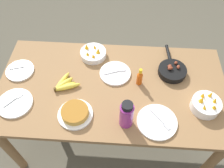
{
  "coord_description": "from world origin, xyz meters",
  "views": [
    {
      "loc": [
        0.07,
        -1.03,
        2.19
      ],
      "look_at": [
        0.0,
        0.0,
        0.81
      ],
      "focal_mm": 38.0,
      "sensor_mm": 36.0,
      "label": 1
    }
  ],
  "objects_px": {
    "empty_plate_far_right": "(15,103)",
    "empty_plate_mid_edge": "(20,71)",
    "empty_plate_near_front": "(115,73)",
    "frittata_plate_center": "(75,113)",
    "water_bottle": "(127,115)",
    "fruit_bowl_citrus": "(206,105)",
    "empty_plate_far_left": "(157,122)",
    "fruit_bowl_mango": "(93,53)",
    "banana_bunch": "(64,85)",
    "hot_sauce_bottle": "(140,77)",
    "skillet": "(172,70)"
  },
  "relations": [
    {
      "from": "empty_plate_near_front",
      "to": "empty_plate_mid_edge",
      "type": "distance_m",
      "value": 0.74
    },
    {
      "from": "skillet",
      "to": "empty_plate_mid_edge",
      "type": "height_order",
      "value": "skillet"
    },
    {
      "from": "fruit_bowl_citrus",
      "to": "hot_sauce_bottle",
      "type": "distance_m",
      "value": 0.49
    },
    {
      "from": "water_bottle",
      "to": "fruit_bowl_citrus",
      "type": "bearing_deg",
      "value": 15.65
    },
    {
      "from": "empty_plate_mid_edge",
      "to": "frittata_plate_center",
      "type": "bearing_deg",
      "value": -35.95
    },
    {
      "from": "fruit_bowl_mango",
      "to": "water_bottle",
      "type": "distance_m",
      "value": 0.66
    },
    {
      "from": "fruit_bowl_citrus",
      "to": "empty_plate_far_left",
      "type": "bearing_deg",
      "value": -157.68
    },
    {
      "from": "frittata_plate_center",
      "to": "fruit_bowl_citrus",
      "type": "distance_m",
      "value": 0.89
    },
    {
      "from": "fruit_bowl_mango",
      "to": "hot_sauce_bottle",
      "type": "height_order",
      "value": "hot_sauce_bottle"
    },
    {
      "from": "banana_bunch",
      "to": "empty_plate_far_left",
      "type": "height_order",
      "value": "banana_bunch"
    },
    {
      "from": "fruit_bowl_citrus",
      "to": "water_bottle",
      "type": "bearing_deg",
      "value": -164.35
    },
    {
      "from": "skillet",
      "to": "empty_plate_far_left",
      "type": "xyz_separation_m",
      "value": [
        -0.13,
        -0.44,
        -0.02
      ]
    },
    {
      "from": "frittata_plate_center",
      "to": "fruit_bowl_citrus",
      "type": "relative_size",
      "value": 1.2
    },
    {
      "from": "empty_plate_far_right",
      "to": "empty_plate_mid_edge",
      "type": "distance_m",
      "value": 0.3
    },
    {
      "from": "empty_plate_far_right",
      "to": "fruit_bowl_mango",
      "type": "xyz_separation_m",
      "value": [
        0.49,
        0.5,
        0.02
      ]
    },
    {
      "from": "empty_plate_far_left",
      "to": "empty_plate_far_right",
      "type": "bearing_deg",
      "value": 175.32
    },
    {
      "from": "banana_bunch",
      "to": "empty_plate_near_front",
      "type": "relative_size",
      "value": 0.84
    },
    {
      "from": "fruit_bowl_mango",
      "to": "fruit_bowl_citrus",
      "type": "relative_size",
      "value": 1.04
    },
    {
      "from": "empty_plate_near_front",
      "to": "fruit_bowl_mango",
      "type": "distance_m",
      "value": 0.26
    },
    {
      "from": "fruit_bowl_mango",
      "to": "water_bottle",
      "type": "relative_size",
      "value": 0.92
    },
    {
      "from": "banana_bunch",
      "to": "skillet",
      "type": "relative_size",
      "value": 0.54
    },
    {
      "from": "empty_plate_far_left",
      "to": "water_bottle",
      "type": "height_order",
      "value": "water_bottle"
    },
    {
      "from": "skillet",
      "to": "empty_plate_mid_edge",
      "type": "relative_size",
      "value": 1.75
    },
    {
      "from": "frittata_plate_center",
      "to": "fruit_bowl_mango",
      "type": "xyz_separation_m",
      "value": [
        0.06,
        0.56,
        0.0
      ]
    },
    {
      "from": "skillet",
      "to": "hot_sauce_bottle",
      "type": "relative_size",
      "value": 2.41
    },
    {
      "from": "empty_plate_near_front",
      "to": "hot_sauce_bottle",
      "type": "relative_size",
      "value": 1.53
    },
    {
      "from": "fruit_bowl_mango",
      "to": "skillet",
      "type": "bearing_deg",
      "value": -12.47
    },
    {
      "from": "empty_plate_far_left",
      "to": "fruit_bowl_mango",
      "type": "distance_m",
      "value": 0.76
    },
    {
      "from": "empty_plate_near_front",
      "to": "fruit_bowl_citrus",
      "type": "relative_size",
      "value": 1.2
    },
    {
      "from": "empty_plate_mid_edge",
      "to": "empty_plate_far_left",
      "type": "bearing_deg",
      "value": -19.87
    },
    {
      "from": "empty_plate_mid_edge",
      "to": "empty_plate_near_front",
      "type": "bearing_deg",
      "value": 1.74
    },
    {
      "from": "frittata_plate_center",
      "to": "fruit_bowl_mango",
      "type": "distance_m",
      "value": 0.56
    },
    {
      "from": "fruit_bowl_mango",
      "to": "water_bottle",
      "type": "height_order",
      "value": "water_bottle"
    },
    {
      "from": "hot_sauce_bottle",
      "to": "empty_plate_far_right",
      "type": "bearing_deg",
      "value": -164.49
    },
    {
      "from": "fruit_bowl_mango",
      "to": "fruit_bowl_citrus",
      "type": "height_order",
      "value": "fruit_bowl_citrus"
    },
    {
      "from": "frittata_plate_center",
      "to": "empty_plate_near_front",
      "type": "distance_m",
      "value": 0.45
    },
    {
      "from": "frittata_plate_center",
      "to": "empty_plate_near_front",
      "type": "height_order",
      "value": "frittata_plate_center"
    },
    {
      "from": "empty_plate_far_left",
      "to": "fruit_bowl_citrus",
      "type": "relative_size",
      "value": 1.35
    },
    {
      "from": "empty_plate_mid_edge",
      "to": "fruit_bowl_mango",
      "type": "relative_size",
      "value": 1.03
    },
    {
      "from": "empty_plate_far_left",
      "to": "fruit_bowl_citrus",
      "type": "height_order",
      "value": "fruit_bowl_citrus"
    },
    {
      "from": "fruit_bowl_mango",
      "to": "water_bottle",
      "type": "bearing_deg",
      "value": -64.34
    },
    {
      "from": "empty_plate_near_front",
      "to": "hot_sauce_bottle",
      "type": "xyz_separation_m",
      "value": [
        0.18,
        -0.08,
        0.06
      ]
    },
    {
      "from": "skillet",
      "to": "empty_plate_far_left",
      "type": "relative_size",
      "value": 1.39
    },
    {
      "from": "frittata_plate_center",
      "to": "water_bottle",
      "type": "xyz_separation_m",
      "value": [
        0.34,
        -0.03,
        0.08
      ]
    },
    {
      "from": "empty_plate_far_left",
      "to": "fruit_bowl_mango",
      "type": "xyz_separation_m",
      "value": [
        -0.49,
        0.58,
        0.02
      ]
    },
    {
      "from": "empty_plate_mid_edge",
      "to": "fruit_bowl_citrus",
      "type": "height_order",
      "value": "fruit_bowl_citrus"
    },
    {
      "from": "empty_plate_far_right",
      "to": "hot_sauce_bottle",
      "type": "relative_size",
      "value": 1.59
    },
    {
      "from": "frittata_plate_center",
      "to": "water_bottle",
      "type": "bearing_deg",
      "value": -5.79
    },
    {
      "from": "banana_bunch",
      "to": "water_bottle",
      "type": "distance_m",
      "value": 0.54
    },
    {
      "from": "empty_plate_far_right",
      "to": "water_bottle",
      "type": "distance_m",
      "value": 0.79
    }
  ]
}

